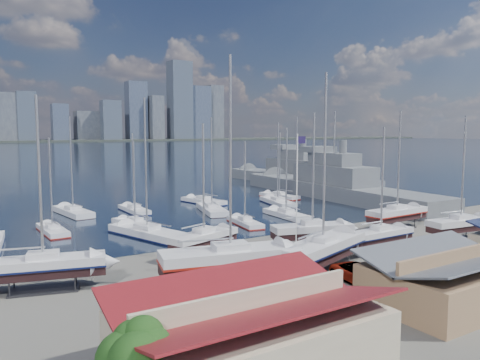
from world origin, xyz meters
TOP-DOWN VIEW (x-y plane):
  - ground at (0.00, -10.00)m, footprint 1400.00×1400.00m
  - water at (0.00, 300.00)m, footprint 1400.00×600.00m
  - shed_red at (-18.00, -26.00)m, footprint 14.70×9.45m
  - shed_grey at (0.00, -26.00)m, footprint 12.60×8.40m
  - sailboat_cradle_0 at (-25.50, -6.76)m, footprint 10.18×5.17m
  - sailboat_cradle_1 at (-11.74, -13.48)m, footprint 12.50×6.06m
  - sailboat_cradle_2 at (-9.40, -4.15)m, footprint 8.64×4.90m
  - sailboat_cradle_3 at (-2.65, -14.94)m, footprint 11.81×6.67m
  - sailboat_cradle_4 at (2.44, -7.55)m, footprint 9.49×5.10m
  - sailboat_cradle_5 at (7.36, -12.99)m, footprint 8.23×2.42m
  - sailboat_cradle_6 at (18.90, -5.63)m, footprint 9.76×3.06m
  - sailboat_cradle_7 at (19.83, -14.18)m, footprint 9.25×3.65m
  - sailboat_moored_1 at (-20.81, 15.63)m, footprint 2.73×8.63m
  - sailboat_moored_2 at (-15.61, 27.81)m, footprint 4.30×10.89m
  - sailboat_moored_3 at (-11.32, 7.27)m, footprint 6.70×12.37m
  - sailboat_moored_4 at (-10.31, 14.47)m, footprint 4.46×8.40m
  - sailboat_moored_5 at (-6.75, 25.06)m, footprint 2.57×8.89m
  - sailboat_moored_6 at (2.84, 7.03)m, footprint 3.48×8.41m
  - sailboat_moored_7 at (3.77, 18.31)m, footprint 5.55×10.90m
  - sailboat_moored_8 at (6.92, 27.25)m, footprint 4.96×10.10m
  - sailboat_moored_9 at (11.22, 8.60)m, footprint 3.26×9.54m
  - sailboat_moored_10 at (17.45, 19.12)m, footprint 5.06×10.58m
  - sailboat_moored_11 at (22.65, 25.54)m, footprint 3.86×9.19m
  - naval_ship_east at (32.12, 20.65)m, footprint 11.35×51.82m
  - naval_ship_west at (40.81, 43.02)m, footprint 11.99×46.54m
  - car_a at (-10.56, -19.37)m, footprint 2.42×4.12m
  - car_b at (-9.17, -20.80)m, footprint 5.05×3.06m
  - car_c at (-2.15, -19.16)m, footprint 3.14×6.00m
  - car_d at (3.52, -18.36)m, footprint 2.14×4.52m
  - tree at (-24.73, -26.95)m, footprint 3.24×3.24m
  - flagpole at (-0.83, -8.88)m, footprint 1.12×0.12m

SIDE VIEW (x-z plane):
  - water at x=0.00m, z-range -0.35..0.05m
  - ground at x=0.00m, z-range 0.00..0.00m
  - sailboat_moored_8 at x=6.92m, z-range -6.97..7.58m
  - sailboat_moored_10 at x=17.45m, z-range -7.32..7.93m
  - sailboat_moored_11 at x=22.65m, z-range -6.35..6.96m
  - sailboat_moored_5 at x=-6.75m, z-range -6.32..6.93m
  - sailboat_moored_1 at x=-20.81m, z-range -6.07..6.69m
  - sailboat_moored_6 at x=2.84m, z-range -5.79..6.41m
  - sailboat_moored_3 at x=-11.32m, z-range -8.59..9.22m
  - sailboat_moored_9 at x=11.22m, z-range -6.76..7.40m
  - sailboat_moored_7 at x=3.77m, z-range -7.61..8.25m
  - sailboat_moored_2 at x=-15.61m, z-range -7.68..8.32m
  - sailboat_moored_4 at x=-10.31m, z-range -5.78..6.43m
  - car_d at x=3.52m, z-range 0.00..1.27m
  - car_a at x=-10.56m, z-range 0.00..1.32m
  - car_b at x=-9.17m, z-range 0.00..1.57m
  - car_c at x=-2.15m, z-range 0.00..1.61m
  - naval_ship_west at x=40.81m, z-range -7.41..10.73m
  - naval_ship_east at x=32.12m, z-range -7.64..10.98m
  - sailboat_cradle_5 at x=7.36m, z-range -4.78..8.67m
  - sailboat_cradle_2 at x=-9.40m, z-range -4.93..8.86m
  - sailboat_cradle_7 at x=19.83m, z-range -5.38..9.41m
  - sailboat_cradle_4 at x=2.44m, z-range -5.47..9.52m
  - sailboat_cradle_6 at x=18.90m, z-range -5.77..9.88m
  - sailboat_cradle_0 at x=-25.50m, z-range -5.86..9.99m
  - shed_grey at x=0.00m, z-range 0.06..4.23m
  - sailboat_cradle_3 at x=-2.65m, z-range -6.93..11.30m
  - sailboat_cradle_1 at x=-11.74m, z-range -7.37..11.84m
  - shed_red at x=-18.00m, z-range 0.07..4.57m
  - tree at x=-24.73m, z-range 0.67..5.30m
  - flagpole at x=-0.83m, z-range 1.01..13.76m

